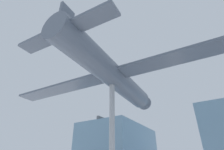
{
  "coord_description": "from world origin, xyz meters",
  "views": [
    {
      "loc": [
        6.55,
        -10.61,
        1.66
      ],
      "look_at": [
        0.0,
        0.0,
        8.5
      ],
      "focal_mm": 28.0,
      "sensor_mm": 36.0,
      "label": 1
    }
  ],
  "objects": [
    {
      "name": "suspended_airplane",
      "position": [
        -0.01,
        0.26,
        8.52
      ],
      "size": [
        21.26,
        14.57,
        2.99
      ],
      "rotation": [
        0.0,
        0.0,
        0.04
      ],
      "color": "#4C5666",
      "rests_on": "support_pylon_central"
    },
    {
      "name": "support_pylon_central",
      "position": [
        0.0,
        0.0,
        3.79
      ],
      "size": [
        0.4,
        0.4,
        7.58
      ],
      "color": "#999EA3",
      "rests_on": "ground_plane"
    }
  ]
}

